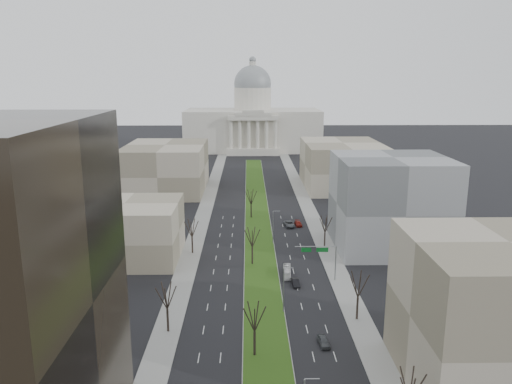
{
  "coord_description": "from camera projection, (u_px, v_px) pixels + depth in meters",
  "views": [
    {
      "loc": [
        -2.96,
        -32.54,
        44.36
      ],
      "look_at": [
        -0.61,
        109.97,
        10.82
      ],
      "focal_mm": 35.0,
      "sensor_mm": 36.0,
      "label": 1
    }
  ],
  "objects": [
    {
      "name": "car_black",
      "position": [
        296.0,
        282.0,
        107.55
      ],
      "size": [
        1.67,
        4.28,
        1.39
      ],
      "primitive_type": "imported",
      "rotation": [
        0.0,
        0.0,
        0.05
      ],
      "color": "black",
      "rests_on": "ground"
    },
    {
      "name": "box_van",
      "position": [
        287.0,
        272.0,
        112.78
      ],
      "size": [
        2.05,
        6.94,
        1.91
      ],
      "primitive_type": "imported",
      "rotation": [
        0.0,
        0.0,
        -0.07
      ],
      "color": "white",
      "rests_on": "ground"
    },
    {
      "name": "building_beige_left",
      "position": [
        126.0,
        231.0,
        122.48
      ],
      "size": [
        26.0,
        22.0,
        14.0
      ],
      "primitive_type": "cube",
      "color": "gray",
      "rests_on": "ground"
    },
    {
      "name": "tree_median_c",
      "position": [
        251.0,
        197.0,
        157.04
      ],
      "size": [
        5.4,
        5.4,
        9.72
      ],
      "color": "black",
      "rests_on": "ground"
    },
    {
      "name": "median",
      "position": [
        257.0,
        218.0,
        157.67
      ],
      "size": [
        8.0,
        222.03,
        0.2
      ],
      "color": "#999993",
      "rests_on": "ground"
    },
    {
      "name": "mast_arm_signs",
      "position": [
        323.0,
        255.0,
        108.85
      ],
      "size": [
        9.12,
        0.24,
        8.09
      ],
      "color": "gray",
      "rests_on": "ground"
    },
    {
      "name": "sidewalk_right",
      "position": [
        324.0,
        243.0,
        134.61
      ],
      "size": [
        5.0,
        330.0,
        0.15
      ],
      "primitive_type": "cube",
      "color": "gray",
      "rests_on": "ground"
    },
    {
      "name": "car_red",
      "position": [
        298.0,
        224.0,
        150.24
      ],
      "size": [
        2.27,
        4.73,
        1.33
      ],
      "primitive_type": "imported",
      "rotation": [
        0.0,
        0.0,
        0.09
      ],
      "color": "maroon",
      "rests_on": "ground"
    },
    {
      "name": "tree_median_a",
      "position": [
        255.0,
        316.0,
        79.18
      ],
      "size": [
        5.4,
        5.4,
        9.72
      ],
      "color": "black",
      "rests_on": "ground"
    },
    {
      "name": "building_far_right",
      "position": [
        342.0,
        165.0,
        200.97
      ],
      "size": [
        30.0,
        40.0,
        18.0
      ],
      "primitive_type": "cube",
      "color": "gray",
      "rests_on": "ground"
    },
    {
      "name": "car_grey_near",
      "position": [
        324.0,
        341.0,
        83.85
      ],
      "size": [
        2.07,
        4.24,
        1.39
      ],
      "primitive_type": "imported",
      "rotation": [
        0.0,
        0.0,
        0.11
      ],
      "color": "#43474A",
      "rests_on": "ground"
    },
    {
      "name": "building_grey_right",
      "position": [
        390.0,
        203.0,
        129.22
      ],
      "size": [
        28.0,
        26.0,
        24.0
      ],
      "primitive_type": "cube",
      "color": "slate",
      "rests_on": "ground"
    },
    {
      "name": "tree_right_far",
      "position": [
        325.0,
        223.0,
        130.2
      ],
      "size": [
        5.04,
        5.04,
        9.07
      ],
      "color": "black",
      "rests_on": "ground"
    },
    {
      "name": "capitol",
      "position": [
        253.0,
        123.0,
        300.53
      ],
      "size": [
        80.0,
        46.0,
        55.0
      ],
      "color": "beige",
      "rests_on": "ground"
    },
    {
      "name": "tree_right_mid",
      "position": [
        359.0,
        284.0,
        91.13
      ],
      "size": [
        5.52,
        5.52,
        9.94
      ],
      "color": "black",
      "rests_on": "ground"
    },
    {
      "name": "streetlamp_median_b",
      "position": [
        284.0,
        289.0,
        94.37
      ],
      "size": [
        1.9,
        0.2,
        9.16
      ],
      "color": "gray",
      "rests_on": "ground"
    },
    {
      "name": "building_tan_right",
      "position": [
        501.0,
        315.0,
        71.04
      ],
      "size": [
        26.0,
        24.0,
        22.0
      ],
      "primitive_type": "cube",
      "color": "gray",
      "rests_on": "ground"
    },
    {
      "name": "ground",
      "position": [
        257.0,
        218.0,
        158.68
      ],
      "size": [
        600.0,
        600.0,
        0.0
      ],
      "primitive_type": "plane",
      "color": "black",
      "rests_on": "ground"
    },
    {
      "name": "tree_left_mid",
      "position": [
        167.0,
        295.0,
        86.72
      ],
      "size": [
        5.4,
        5.4,
        9.72
      ],
      "color": "black",
      "rests_on": "ground"
    },
    {
      "name": "building_far_left",
      "position": [
        166.0,
        168.0,
        194.98
      ],
      "size": [
        30.0,
        40.0,
        18.0
      ],
      "primitive_type": "cube",
      "color": "gray",
      "rests_on": "ground"
    },
    {
      "name": "sidewalk_left",
      "position": [
        194.0,
        244.0,
        134.05
      ],
      "size": [
        5.0,
        330.0,
        0.15
      ],
      "primitive_type": "cube",
      "color": "gray",
      "rests_on": "ground"
    },
    {
      "name": "tree_median_b",
      "position": [
        252.0,
        237.0,
        118.11
      ],
      "size": [
        5.4,
        5.4,
        9.72
      ],
      "color": "black",
      "rests_on": "ground"
    },
    {
      "name": "car_grey_far",
      "position": [
        289.0,
        224.0,
        149.32
      ],
      "size": [
        3.48,
        6.01,
        1.58
      ],
      "primitive_type": "imported",
      "rotation": [
        0.0,
        0.0,
        0.16
      ],
      "color": "#53565B",
      "rests_on": "ground"
    },
    {
      "name": "tree_left_far",
      "position": [
        192.0,
        228.0,
        125.69
      ],
      "size": [
        5.28,
        5.28,
        9.5
      ],
      "color": "black",
      "rests_on": "ground"
    },
    {
      "name": "streetlamp_median_c",
      "position": [
        273.0,
        227.0,
        133.3
      ],
      "size": [
        1.9,
        0.2,
        9.16
      ],
      "color": "gray",
      "rests_on": "ground"
    }
  ]
}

